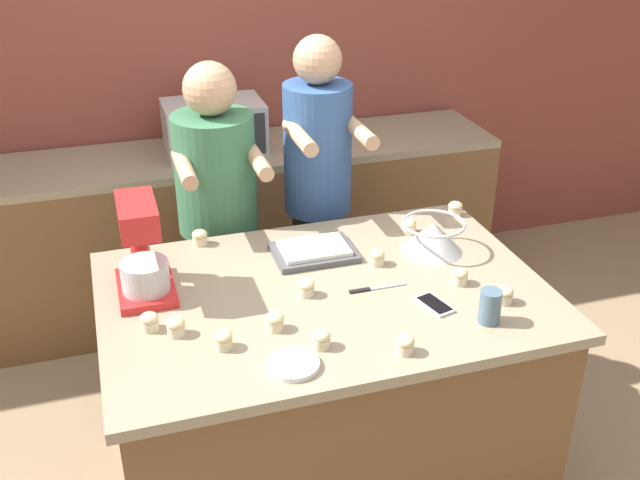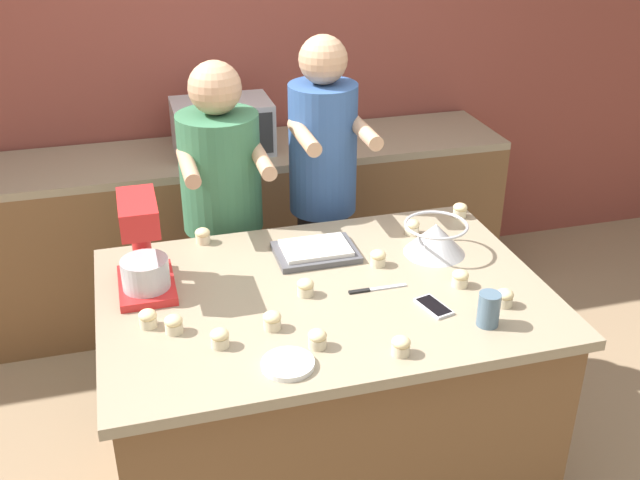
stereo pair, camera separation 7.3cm
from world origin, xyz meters
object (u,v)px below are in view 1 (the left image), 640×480
Objects in this scene: mixing_bowl at (433,236)px; cupcake_7 at (275,321)px; cell_phone at (435,305)px; cupcake_9 at (149,321)px; cupcake_3 at (200,237)px; baking_tray at (314,251)px; person_right at (318,204)px; cupcake_10 at (176,326)px; cupcake_12 at (321,339)px; person_left at (219,228)px; stand_mixer at (142,253)px; microwave_oven at (214,127)px; cupcake_4 at (306,287)px; knife at (374,288)px; cupcake_2 at (505,294)px; cupcake_8 at (460,276)px; cupcake_11 at (377,257)px; drinking_glass at (490,307)px; cupcake_0 at (405,344)px; cupcake_6 at (409,226)px; small_plate at (293,365)px; cupcake_5 at (455,208)px; cupcake_1 at (223,340)px.

mixing_bowl is 0.82m from cupcake_7.
cupcake_9 is (-0.97, 0.15, 0.03)m from cell_phone.
baking_tray is at bearing -28.74° from cupcake_3.
person_right is 1.09m from cupcake_7.
cupcake_10 is at bearing 174.05° from cell_phone.
cupcake_12 is (0.44, -0.21, 0.00)m from cupcake_10.
person_left reaches higher than stand_mixer.
microwave_oven is 1.64m from cupcake_9.
cupcake_9 is (-0.85, -0.86, 0.06)m from person_right.
cupcake_4 is at bearing -19.49° from stand_mixer.
cupcake_3 is at bearing 73.90° from cupcake_10.
knife is at bearing 19.32° from cupcake_7.
cupcake_2 is 0.82m from cupcake_7.
cupcake_10 is at bearing -173.93° from knife.
cupcake_8 is 1.00× the size of cupcake_11.
person_left reaches higher than cupcake_2.
mixing_bowl is 3.97× the size of cupcake_11.
drinking_glass is 0.15m from cupcake_2.
cupcake_8 is (0.86, -0.60, 0.00)m from cupcake_3.
cupcake_0 is 1.00× the size of cupcake_6.
cell_phone is at bearing 132.65° from drinking_glass.
small_plate is 2.63× the size of cupcake_2.
cupcake_12 is (0.13, -1.13, 0.12)m from person_left.
cupcake_10 is (-0.89, 0.09, 0.03)m from cell_phone.
cupcake_3 is 1.00× the size of cupcake_5.
person_right is at bearing 114.04° from mixing_bowl.
cupcake_4 is 1.00× the size of cupcake_5.
cell_phone is 0.31m from cupcake_0.
cupcake_4 is (-0.25, 0.03, 0.03)m from knife.
drinking_glass is 0.43m from knife.
cupcake_10 is at bearing 154.43° from cupcake_12.
cell_phone is 0.98m from cupcake_9.
microwave_oven is 3.03× the size of small_plate.
person_right is 26.09× the size of cupcake_2.
cupcake_9 is at bearing -178.57° from knife.
drinking_glass is 0.72m from cupcake_7.
cupcake_6 is 1.00× the size of cupcake_7.
stand_mixer is at bearing -171.72° from cupcake_6.
cupcake_8 is at bearing -73.25° from person_right.
cupcake_11 is at bearing 17.26° from cupcake_10.
cupcake_6 is at bearing 89.33° from drinking_glass.
stand_mixer reaches higher than cupcake_1.
cupcake_4 is 1.00× the size of cupcake_11.
cupcake_11 is (-0.33, 0.39, 0.00)m from cupcake_2.
small_plate is at bearing -176.19° from drinking_glass.
person_left is 9.46× the size of small_plate.
person_right is at bearing 26.65° from cupcake_3.
cupcake_2 is (0.41, -0.22, 0.03)m from knife.
cupcake_4 is at bearing 5.61° from cupcake_9.
cell_phone is (0.12, -1.01, 0.04)m from person_right.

